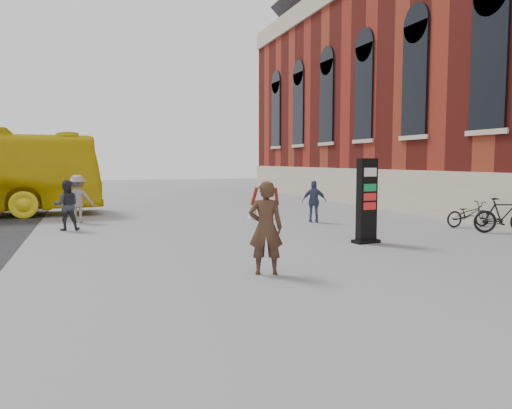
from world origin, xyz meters
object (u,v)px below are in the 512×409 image
object	(u,v)px
pedestrian_b	(78,199)
bike_5	(503,216)
bike_6	(468,214)
info_pylon	(367,201)
woman	(266,227)
pedestrian_c	(314,201)
pedestrian_a	(66,205)

from	to	relation	value
pedestrian_b	bike_5	xyz separation A→B (m)	(12.30, -6.85, -0.31)
pedestrian_b	bike_6	distance (m)	13.42
info_pylon	woman	xyz separation A→B (m)	(-3.78, -2.62, -0.20)
bike_5	info_pylon	bearing A→B (deg)	114.41
info_pylon	pedestrian_b	xyz separation A→B (m)	(-7.39, 7.13, -0.28)
info_pylon	bike_5	size ratio (longest dim) A/B	1.26
info_pylon	bike_6	distance (m)	5.25
woman	bike_5	size ratio (longest dim) A/B	1.02
info_pylon	pedestrian_c	distance (m)	4.61
pedestrian_a	pedestrian_c	bearing A→B (deg)	174.36
bike_5	bike_6	distance (m)	1.48
pedestrian_c	pedestrian_b	bearing A→B (deg)	3.96
info_pylon	woman	bearing A→B (deg)	-153.79
woman	pedestrian_c	bearing A→B (deg)	-103.10
pedestrian_c	bike_6	size ratio (longest dim) A/B	0.91
woman	pedestrian_a	bearing A→B (deg)	-44.95
pedestrian_a	bike_6	bearing A→B (deg)	163.29
info_pylon	pedestrian_a	size ratio (longest dim) A/B	1.42
pedestrian_b	bike_5	size ratio (longest dim) A/B	0.95
woman	pedestrian_b	bearing A→B (deg)	-51.34
pedestrian_c	bike_5	size ratio (longest dim) A/B	0.84
info_pylon	pedestrian_a	xyz separation A→B (m)	(-7.68, 5.13, -0.33)
woman	pedestrian_a	distance (m)	8.68
pedestrian_a	pedestrian_b	world-z (taller)	pedestrian_b
woman	pedestrian_c	distance (m)	8.41
bike_5	bike_6	size ratio (longest dim) A/B	1.10
info_pylon	bike_6	bearing A→B (deg)	11.11
info_pylon	pedestrian_c	xyz separation A→B (m)	(0.61, 4.56, -0.38)
woman	bike_6	world-z (taller)	woman
pedestrian_b	bike_5	distance (m)	14.08
pedestrian_c	bike_5	bearing A→B (deg)	156.91
info_pylon	pedestrian_c	world-z (taller)	info_pylon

